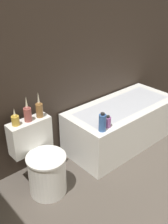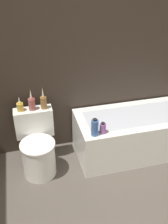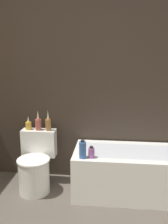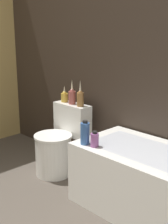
# 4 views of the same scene
# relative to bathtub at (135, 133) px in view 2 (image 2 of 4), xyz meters

# --- Properties ---
(wall_back_tiled) EXTENTS (6.40, 0.06, 2.60)m
(wall_back_tiled) POSITION_rel_bathtub_xyz_m (-0.86, 0.38, 1.04)
(wall_back_tiled) COLOR #332821
(wall_back_tiled) RESTS_ON ground_plane
(bathtub) EXTENTS (1.42, 0.65, 0.52)m
(bathtub) POSITION_rel_bathtub_xyz_m (0.00, 0.00, 0.00)
(bathtub) COLOR white
(bathtub) RESTS_ON ground
(toilet) EXTENTS (0.42, 0.53, 0.69)m
(toilet) POSITION_rel_bathtub_xyz_m (-1.18, -0.03, 0.03)
(toilet) COLOR white
(toilet) RESTS_ON ground
(vase_gold) EXTENTS (0.07, 0.07, 0.17)m
(vase_gold) POSITION_rel_bathtub_xyz_m (-1.30, 0.16, 0.48)
(vase_gold) COLOR gold
(vase_gold) RESTS_ON toilet
(vase_silver) EXTENTS (0.07, 0.07, 0.25)m
(vase_silver) POSITION_rel_bathtub_xyz_m (-1.18, 0.15, 0.51)
(vase_silver) COLOR #994C47
(vase_silver) RESTS_ON toilet
(vase_bronze) EXTENTS (0.07, 0.07, 0.26)m
(vase_bronze) POSITION_rel_bathtub_xyz_m (-1.05, 0.15, 0.51)
(vase_bronze) COLOR olive
(vase_bronze) RESTS_ON toilet
(shampoo_bottle_tall) EXTENTS (0.07, 0.07, 0.20)m
(shampoo_bottle_tall) POSITION_rel_bathtub_xyz_m (-0.59, -0.24, 0.35)
(shampoo_bottle_tall) COLOR #335999
(shampoo_bottle_tall) RESTS_ON bathtub
(shampoo_bottle_short) EXTENTS (0.07, 0.07, 0.13)m
(shampoo_bottle_short) POSITION_rel_bathtub_xyz_m (-0.50, -0.23, 0.31)
(shampoo_bottle_short) COLOR #8C4C8C
(shampoo_bottle_short) RESTS_ON bathtub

